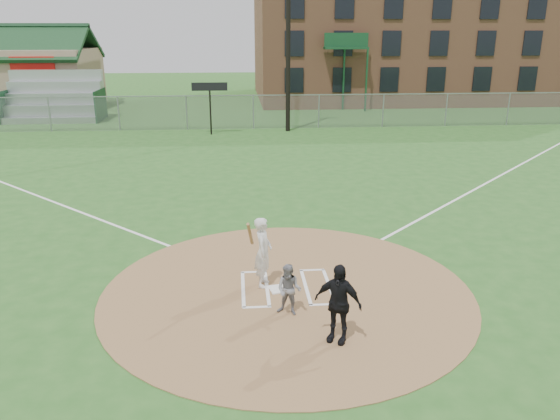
{
  "coord_description": "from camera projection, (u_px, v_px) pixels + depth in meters",
  "views": [
    {
      "loc": [
        -1.07,
        -11.21,
        5.65
      ],
      "look_at": [
        0.0,
        2.0,
        1.3
      ],
      "focal_mm": 35.0,
      "sensor_mm": 36.0,
      "label": 1
    }
  ],
  "objects": [
    {
      "name": "brick_warehouse",
      "position": [
        430.0,
        9.0,
        47.3
      ],
      "size": [
        30.0,
        17.17,
        15.0
      ],
      "color": "#A46447",
      "rests_on": "ground"
    },
    {
      "name": "dirt_circle",
      "position": [
        287.0,
        291.0,
        12.46
      ],
      "size": [
        8.4,
        8.4,
        0.02
      ],
      "primitive_type": "cylinder",
      "color": "#9A7249",
      "rests_on": "ground"
    },
    {
      "name": "foul_line_first",
      "position": [
        491.0,
        181.0,
        21.67
      ],
      "size": [
        17.04,
        17.04,
        0.01
      ],
      "primitive_type": "cube",
      "rotation": [
        0.0,
        0.0,
        -0.79
      ],
      "color": "white",
      "rests_on": "ground"
    },
    {
      "name": "bleachers",
      "position": [
        53.0,
        96.0,
        35.78
      ],
      "size": [
        6.08,
        3.2,
        3.2
      ],
      "color": "#B7BABF",
      "rests_on": "ground"
    },
    {
      "name": "catcher",
      "position": [
        289.0,
        290.0,
        11.26
      ],
      "size": [
        0.66,
        0.6,
        1.1
      ],
      "primitive_type": "imported",
      "rotation": [
        0.0,
        0.0,
        -0.41
      ],
      "color": "gray",
      "rests_on": "dirt_circle"
    },
    {
      "name": "light_pole",
      "position": [
        288.0,
        13.0,
        30.44
      ],
      "size": [
        1.2,
        0.3,
        12.22
      ],
      "color": "black",
      "rests_on": "ground"
    },
    {
      "name": "umpire",
      "position": [
        338.0,
        303.0,
        10.21
      ],
      "size": [
        0.99,
        0.79,
        1.58
      ],
      "primitive_type": "imported",
      "rotation": [
        0.0,
        0.0,
        -0.52
      ],
      "color": "black",
      "rests_on": "dirt_circle"
    },
    {
      "name": "batters_boxes",
      "position": [
        286.0,
        287.0,
        12.6
      ],
      "size": [
        2.08,
        1.88,
        0.01
      ],
      "color": "white",
      "rests_on": "dirt_circle"
    },
    {
      "name": "clubhouse",
      "position": [
        12.0,
        76.0,
        41.58
      ],
      "size": [
        12.2,
        8.71,
        6.23
      ],
      "color": "tan",
      "rests_on": "ground"
    },
    {
      "name": "outfield_fence",
      "position": [
        253.0,
        112.0,
        32.98
      ],
      "size": [
        56.08,
        0.08,
        2.03
      ],
      "color": "slate",
      "rests_on": "ground"
    },
    {
      "name": "scoreboard_sign",
      "position": [
        210.0,
        92.0,
        30.66
      ],
      "size": [
        2.0,
        0.1,
        2.93
      ],
      "color": "black",
      "rests_on": "ground"
    },
    {
      "name": "home_plate",
      "position": [
        279.0,
        289.0,
        12.49
      ],
      "size": [
        0.51,
        0.51,
        0.03
      ],
      "primitive_type": "cube",
      "rotation": [
        0.0,
        0.0,
        0.21
      ],
      "color": "white",
      "rests_on": "dirt_circle"
    },
    {
      "name": "batter_at_plate",
      "position": [
        263.0,
        252.0,
        12.47
      ],
      "size": [
        0.64,
        1.04,
        1.78
      ],
      "color": "silver",
      "rests_on": "dirt_circle"
    },
    {
      "name": "foul_line_third",
      "position": [
        24.0,
        191.0,
        20.29
      ],
      "size": [
        17.04,
        17.04,
        0.01
      ],
      "primitive_type": "cube",
      "rotation": [
        0.0,
        0.0,
        0.79
      ],
      "color": "white",
      "rests_on": "ground"
    },
    {
      "name": "ground",
      "position": [
        287.0,
        291.0,
        12.46
      ],
      "size": [
        140.0,
        140.0,
        0.0
      ],
      "primitive_type": "plane",
      "color": "#285B1F",
      "rests_on": "ground"
    }
  ]
}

